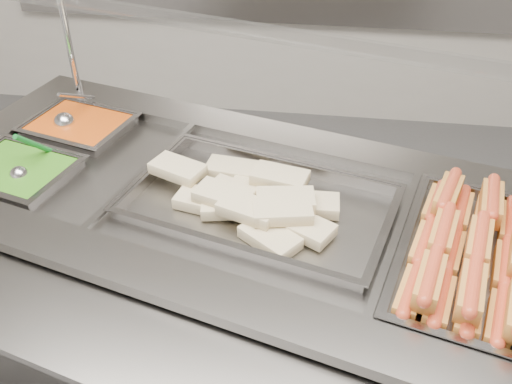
# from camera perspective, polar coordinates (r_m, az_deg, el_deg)

# --- Properties ---
(steam_counter) EXTENTS (1.94, 1.25, 0.86)m
(steam_counter) POSITION_cam_1_polar(r_m,az_deg,el_deg) (1.77, -1.45, -11.47)
(steam_counter) COLOR gray
(steam_counter) RESTS_ON ground
(tray_rail) EXTENTS (1.72, 0.78, 0.05)m
(tray_rail) POSITION_cam_1_polar(r_m,az_deg,el_deg) (1.21, -11.68, -14.79)
(tray_rail) COLOR gray
(tray_rail) RESTS_ON steam_counter
(sneeze_guard) EXTENTS (1.59, 0.69, 0.42)m
(sneeze_guard) POSITION_cam_1_polar(r_m,az_deg,el_deg) (1.48, 1.56, 15.18)
(sneeze_guard) COLOR silver
(sneeze_guard) RESTS_ON steam_counter
(pan_hotdogs) EXTENTS (0.45, 0.59, 0.10)m
(pan_hotdogs) POSITION_cam_1_polar(r_m,az_deg,el_deg) (1.42, 21.00, -7.22)
(pan_hotdogs) COLOR gray
(pan_hotdogs) RESTS_ON steam_counter
(pan_wraps) EXTENTS (0.73, 0.54, 0.07)m
(pan_wraps) POSITION_cam_1_polar(r_m,az_deg,el_deg) (1.48, 0.34, -1.55)
(pan_wraps) COLOR gray
(pan_wraps) RESTS_ON steam_counter
(pan_beans) EXTENTS (0.34, 0.30, 0.10)m
(pan_beans) POSITION_cam_1_polar(r_m,az_deg,el_deg) (1.89, -17.11, 5.56)
(pan_beans) COLOR gray
(pan_beans) RESTS_ON steam_counter
(pan_peas) EXTENTS (0.34, 0.30, 0.10)m
(pan_peas) POSITION_cam_1_polar(r_m,az_deg,el_deg) (1.73, -22.58, 1.09)
(pan_peas) COLOR gray
(pan_peas) RESTS_ON steam_counter
(hotdogs_in_buns) EXTENTS (0.41, 0.55, 0.11)m
(hotdogs_in_buns) POSITION_cam_1_polar(r_m,az_deg,el_deg) (1.39, 21.38, -5.75)
(hotdogs_in_buns) COLOR #AF7324
(hotdogs_in_buns) RESTS_ON pan_hotdogs
(tortilla_wraps) EXTENTS (0.52, 0.39, 0.07)m
(tortilla_wraps) POSITION_cam_1_polar(r_m,az_deg,el_deg) (1.45, -0.38, -0.62)
(tortilla_wraps) COLOR beige
(tortilla_wraps) RESTS_ON pan_wraps
(ladle) EXTENTS (0.08, 0.18, 0.14)m
(ladle) POSITION_cam_1_polar(r_m,az_deg,el_deg) (1.88, -18.51, 6.75)
(ladle) COLOR silver
(ladle) RESTS_ON pan_beans
(serving_spoon) EXTENTS (0.07, 0.16, 0.14)m
(serving_spoon) POSITION_cam_1_polar(r_m,az_deg,el_deg) (1.68, -22.35, 2.10)
(serving_spoon) COLOR silver
(serving_spoon) RESTS_ON pan_peas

